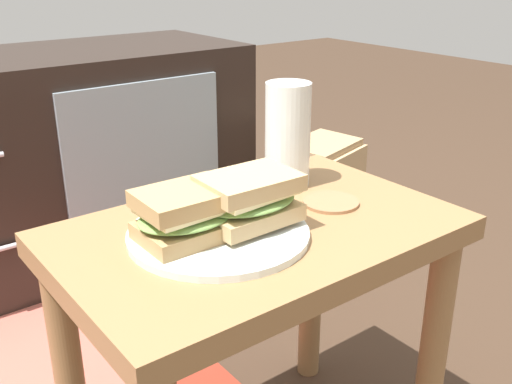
# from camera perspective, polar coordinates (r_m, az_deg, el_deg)

# --- Properties ---
(side_table) EXTENTS (0.56, 0.36, 0.46)m
(side_table) POSITION_cam_1_polar(r_m,az_deg,el_deg) (0.88, 0.17, -8.49)
(side_table) COLOR olive
(side_table) RESTS_ON ground
(tv_cabinet) EXTENTS (0.96, 0.46, 0.58)m
(tv_cabinet) POSITION_cam_1_polar(r_m,az_deg,el_deg) (1.72, -17.37, 3.12)
(tv_cabinet) COLOR black
(tv_cabinet) RESTS_ON ground
(plate) EXTENTS (0.24, 0.24, 0.01)m
(plate) POSITION_cam_1_polar(r_m,az_deg,el_deg) (0.80, -3.55, -4.06)
(plate) COLOR silver
(plate) RESTS_ON side_table
(sandwich_front) EXTENTS (0.13, 0.10, 0.07)m
(sandwich_front) POSITION_cam_1_polar(r_m,az_deg,el_deg) (0.77, -6.68, -2.13)
(sandwich_front) COLOR tan
(sandwich_front) RESTS_ON plate
(sandwich_back) EXTENTS (0.14, 0.10, 0.07)m
(sandwich_back) POSITION_cam_1_polar(r_m,az_deg,el_deg) (0.80, -0.66, -0.61)
(sandwich_back) COLOR tan
(sandwich_back) RESTS_ON plate
(beer_glass) EXTENTS (0.07, 0.07, 0.17)m
(beer_glass) POSITION_cam_1_polar(r_m,az_deg,el_deg) (0.96, 3.05, 5.41)
(beer_glass) COLOR silver
(beer_glass) RESTS_ON side_table
(coaster) EXTENTS (0.09, 0.09, 0.01)m
(coaster) POSITION_cam_1_polar(r_m,az_deg,el_deg) (0.91, 7.17, -0.97)
(coaster) COLOR #996B47
(coaster) RESTS_ON side_table
(paper_bag) EXTENTS (0.25, 0.21, 0.35)m
(paper_bag) POSITION_cam_1_polar(r_m,az_deg,el_deg) (1.67, 6.16, -0.88)
(paper_bag) COLOR tan
(paper_bag) RESTS_ON ground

